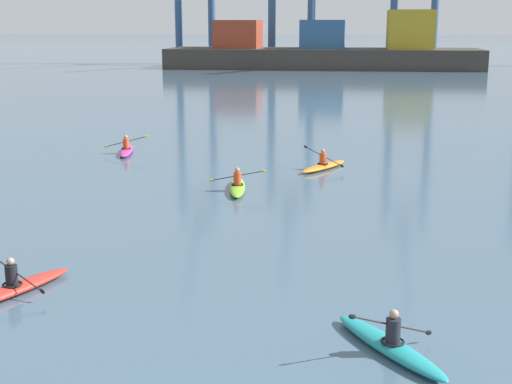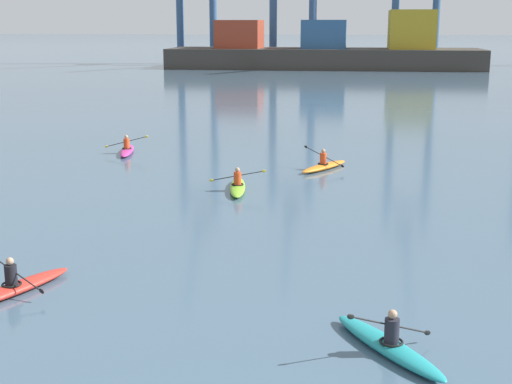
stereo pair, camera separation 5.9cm
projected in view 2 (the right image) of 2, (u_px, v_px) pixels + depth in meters
container_barge at (327, 50)px, 103.39m from camera, size 45.00×11.30×8.27m
kayak_lime at (238, 186)px, 28.28m from camera, size 2.25×3.45×0.95m
kayak_red at (15, 287)px, 17.52m from camera, size 2.02×3.35×1.03m
kayak_orange at (324, 166)px, 32.37m from camera, size 2.28×3.22×1.02m
kayak_magenta at (127, 150)px, 36.37m from camera, size 2.20×3.45×0.95m
kayak_teal at (388, 344)px, 14.38m from camera, size 2.45×3.12×1.07m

